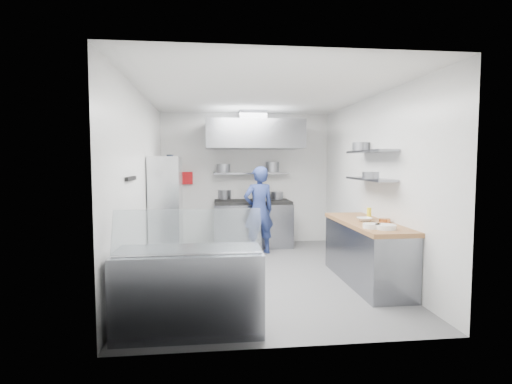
{
  "coord_description": "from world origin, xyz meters",
  "views": [
    {
      "loc": [
        -0.78,
        -6.11,
        1.76
      ],
      "look_at": [
        0.0,
        0.6,
        1.25
      ],
      "focal_mm": 28.0,
      "sensor_mm": 36.0,
      "label": 1
    }
  ],
  "objects": [
    {
      "name": "ceiling",
      "position": [
        0.0,
        0.0,
        2.8
      ],
      "size": [
        5.0,
        5.0,
        0.0
      ],
      "primitive_type": "plane",
      "rotation": [
        3.14,
        0.0,
        0.0
      ],
      "color": "silver",
      "rests_on": "wall_back"
    },
    {
      "name": "extractor_hood",
      "position": [
        0.1,
        1.93,
        2.3
      ],
      "size": [
        1.9,
        1.15,
        0.55
      ],
      "primitive_type": "cube",
      "color": "gray",
      "rests_on": "wall_back"
    },
    {
      "name": "prep_counter_base",
      "position": [
        1.48,
        -0.6,
        0.42
      ],
      "size": [
        0.62,
        2.0,
        0.84
      ],
      "primitive_type": "cube",
      "color": "gray",
      "rests_on": "floor"
    },
    {
      "name": "hood_duct",
      "position": [
        0.1,
        2.15,
        2.68
      ],
      "size": [
        0.55,
        0.55,
        0.24
      ],
      "primitive_type": "cube",
      "color": "slate",
      "rests_on": "extractor_hood"
    },
    {
      "name": "stock_pot_mid",
      "position": [
        0.27,
        2.04,
        1.08
      ],
      "size": [
        0.36,
        0.36,
        0.24
      ],
      "primitive_type": "cylinder",
      "color": "slate",
      "rests_on": "cooktop"
    },
    {
      "name": "shelf_pot_c",
      "position": [
        1.49,
        -0.68,
        1.57
      ],
      "size": [
        0.24,
        0.24,
        0.1
      ],
      "primitive_type": "cylinder",
      "color": "slate",
      "rests_on": "wall_shelf_lower"
    },
    {
      "name": "mixing_bowl",
      "position": [
        1.45,
        -0.58,
        0.93
      ],
      "size": [
        0.22,
        0.22,
        0.05
      ],
      "primitive_type": "imported",
      "rotation": [
        0.0,
        0.0,
        0.01
      ],
      "color": "white",
      "rests_on": "prep_counter_top"
    },
    {
      "name": "squeeze_bottle",
      "position": [
        1.58,
        -0.44,
        0.99
      ],
      "size": [
        0.07,
        0.07,
        0.18
      ],
      "primitive_type": "cylinder",
      "color": "yellow",
      "rests_on": "prep_counter_top"
    },
    {
      "name": "wall_shelf_upper",
      "position": [
        1.64,
        -0.3,
        1.92
      ],
      "size": [
        0.3,
        1.3,
        0.04
      ],
      "primitive_type": "cube",
      "color": "gray",
      "rests_on": "wall_right"
    },
    {
      "name": "stock_pot_left",
      "position": [
        -0.47,
        2.48,
        1.06
      ],
      "size": [
        0.28,
        0.28,
        0.2
      ],
      "primitive_type": "cylinder",
      "color": "slate",
      "rests_on": "cooktop"
    },
    {
      "name": "prep_counter_top",
      "position": [
        1.48,
        -0.6,
        0.87
      ],
      "size": [
        0.65,
        2.04,
        0.06
      ],
      "primitive_type": "cube",
      "color": "#996B41",
      "rests_on": "prep_counter_base"
    },
    {
      "name": "gas_range",
      "position": [
        0.1,
        2.1,
        0.45
      ],
      "size": [
        1.6,
        0.8,
        0.9
      ],
      "primitive_type": "cube",
      "color": "gray",
      "rests_on": "floor"
    },
    {
      "name": "over_range_shelf",
      "position": [
        0.1,
        2.34,
        1.52
      ],
      "size": [
        1.6,
        0.3,
        0.04
      ],
      "primitive_type": "cube",
      "color": "gray",
      "rests_on": "wall_back"
    },
    {
      "name": "wall_front",
      "position": [
        0.0,
        -2.5,
        1.4
      ],
      "size": [
        3.6,
        2.8,
        0.02
      ],
      "primitive_type": "cube",
      "rotation": [
        -1.57,
        0.0,
        0.0
      ],
      "color": "white",
      "rests_on": "floor"
    },
    {
      "name": "rack_bin_a",
      "position": [
        -1.53,
        0.94,
        0.8
      ],
      "size": [
        0.15,
        0.19,
        0.17
      ],
      "primitive_type": "cube",
      "color": "white",
      "rests_on": "wire_rack"
    },
    {
      "name": "display_glass",
      "position": [
        -1.0,
        -2.12,
        1.07
      ],
      "size": [
        1.47,
        0.19,
        0.42
      ],
      "primitive_type": "cube",
      "rotation": [
        -0.38,
        0.0,
        0.0
      ],
      "color": "silver",
      "rests_on": "display_case"
    },
    {
      "name": "shelf_pot_d",
      "position": [
        1.68,
        0.2,
        2.01
      ],
      "size": [
        0.27,
        0.27,
        0.14
      ],
      "primitive_type": "cylinder",
      "color": "slate",
      "rests_on": "wall_shelf_upper"
    },
    {
      "name": "shelf_pot_b",
      "position": [
        0.56,
        2.4,
        1.65
      ],
      "size": [
        0.29,
        0.29,
        0.22
      ],
      "primitive_type": "cylinder",
      "color": "slate",
      "rests_on": "over_range_shelf"
    },
    {
      "name": "display_case",
      "position": [
        -1.0,
        -2.0,
        0.42
      ],
      "size": [
        1.5,
        0.7,
        0.85
      ],
      "primitive_type": "cube",
      "color": "gray",
      "rests_on": "floor"
    },
    {
      "name": "cooktop",
      "position": [
        0.1,
        2.1,
        0.93
      ],
      "size": [
        1.57,
        0.78,
        0.06
      ],
      "primitive_type": "cube",
      "color": "black",
      "rests_on": "gas_range"
    },
    {
      "name": "wire_rack",
      "position": [
        -1.53,
        0.86,
        0.93
      ],
      "size": [
        0.5,
        0.9,
        1.85
      ],
      "primitive_type": "cube",
      "color": "silver",
      "rests_on": "floor"
    },
    {
      "name": "stock_pot_right",
      "position": [
        0.65,
        2.32,
        1.04
      ],
      "size": [
        0.28,
        0.28,
        0.16
      ],
      "primitive_type": "cylinder",
      "color": "slate",
      "rests_on": "cooktop"
    },
    {
      "name": "copper_pan",
      "position": [
        1.68,
        -0.76,
        0.93
      ],
      "size": [
        0.16,
        0.16,
        0.06
      ],
      "primitive_type": "cylinder",
      "color": "#C06E36",
      "rests_on": "prep_counter_top"
    },
    {
      "name": "shelf_pot_a",
      "position": [
        -0.5,
        2.09,
        1.63
      ],
      "size": [
        0.28,
        0.28,
        0.18
      ],
      "primitive_type": "cylinder",
      "color": "slate",
      "rests_on": "over_range_shelf"
    },
    {
      "name": "wall_shelf_lower",
      "position": [
        1.64,
        -0.3,
        1.5
      ],
      "size": [
        0.3,
        1.3,
        0.04
      ],
      "primitive_type": "cube",
      "color": "gray",
      "rests_on": "wall_right"
    },
    {
      "name": "plate_stack_a",
      "position": [
        1.45,
        -1.28,
        0.93
      ],
      "size": [
        0.27,
        0.27,
        0.06
      ],
      "primitive_type": "cylinder",
      "color": "white",
      "rests_on": "prep_counter_top"
    },
    {
      "name": "red_firebox",
      "position": [
        -1.25,
        2.44,
        1.42
      ],
      "size": [
        0.22,
        0.1,
        0.26
      ],
      "primitive_type": "cube",
      "color": "#B90E14",
      "rests_on": "wall_back"
    },
    {
      "name": "rack_jar",
      "position": [
        -1.48,
        1.12,
        1.8
      ],
      "size": [
        0.12,
        0.12,
        0.18
      ],
      "primitive_type": "cylinder",
      "color": "black",
      "rests_on": "wire_rack"
    },
    {
      "name": "floor",
      "position": [
        0.0,
        0.0,
        0.0
      ],
      "size": [
        5.0,
        5.0,
        0.0
      ],
      "primitive_type": "plane",
      "color": "#525254",
      "rests_on": "ground"
    },
    {
      "name": "wall_back",
      "position": [
        0.0,
        2.5,
        1.4
      ],
      "size": [
        3.6,
        2.8,
        0.02
      ],
      "primitive_type": "cube",
      "rotation": [
        1.57,
        0.0,
        0.0
      ],
      "color": "white",
      "rests_on": "floor"
    },
    {
      "name": "plate_stack_b",
      "position": [
        1.31,
        -1.19,
        0.93
      ],
      "size": [
        0.23,
        0.23,
        0.06
      ],
      "primitive_type": "cylinder",
      "color": "white",
      "rests_on": "prep_counter_top"
    },
    {
      "name": "knife_strip",
      "position": [
        -1.78,
        -0.9,
        1.55
      ],
      "size": [
        0.04,
        0.55,
        0.05
      ],
      "primitive_type": "cube",
      "color": "black",
      "rests_on": "wall_left"
    },
    {
      "name": "chef",
      "position": [
        0.15,
        1.41,
        0.84
      ],
      "size": [
        0.7,
        0.56,
        1.68
      ],
      "primitive_type": "imported",
      "rotation": [
        0.0,
        0.0,
        3.42
      ],
      "color": "navy",
      "rests_on": "floor"
    },
    {
      "name": "wall_left",
      "position": [
        -1.8,
        0.0,
        1.4
      ],
      "size": [
        2.8,
        5.0,
        0.02
      ],
      "primitive_type": "cube",
      "rotation": [
        1.57,
        0.0,
        1.57
      ],
      "color": "white",
      "rests_on": "floor"
    },
    {
      "name": "rack_bin_b",
      "position": [
        -1.53,
        1.41,
        1.3
      ],
      "size": [
        0.12,
        0.16,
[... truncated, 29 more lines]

